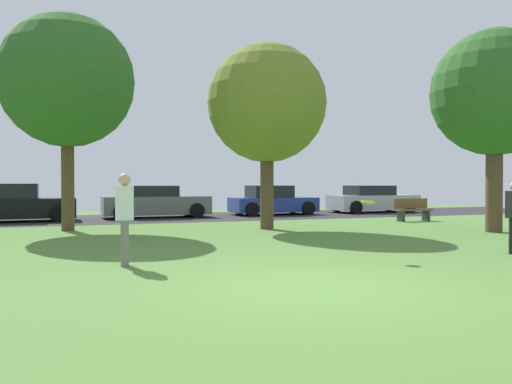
{
  "coord_description": "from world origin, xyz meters",
  "views": [
    {
      "loc": [
        -3.51,
        -6.87,
        1.53
      ],
      "look_at": [
        0.0,
        2.47,
        1.35
      ],
      "focal_mm": 36.88,
      "sensor_mm": 36.0,
      "label": 1
    }
  ],
  "objects_px": {
    "maple_tree_far": "(495,94)",
    "frisbee_disc": "(368,202)",
    "park_bench": "(413,209)",
    "maple_tree_near": "(267,104)",
    "oak_tree_right": "(67,81)",
    "person_catcher": "(125,215)",
    "parked_car_black": "(14,204)",
    "parked_car_silver": "(372,200)",
    "parked_car_grey": "(155,203)",
    "parked_car_blue": "(272,201)"
  },
  "relations": [
    {
      "from": "maple_tree_far",
      "to": "frisbee_disc",
      "type": "bearing_deg",
      "value": -152.48
    },
    {
      "from": "maple_tree_far",
      "to": "park_bench",
      "type": "height_order",
      "value": "maple_tree_far"
    },
    {
      "from": "maple_tree_near",
      "to": "oak_tree_right",
      "type": "bearing_deg",
      "value": 165.01
    },
    {
      "from": "oak_tree_right",
      "to": "person_catcher",
      "type": "bearing_deg",
      "value": -83.76
    },
    {
      "from": "maple_tree_near",
      "to": "park_bench",
      "type": "relative_size",
      "value": 3.82
    },
    {
      "from": "parked_car_black",
      "to": "parked_car_silver",
      "type": "xyz_separation_m",
      "value": [
        16.81,
        0.68,
        -0.04
      ]
    },
    {
      "from": "frisbee_disc",
      "to": "oak_tree_right",
      "type": "bearing_deg",
      "value": 122.58
    },
    {
      "from": "parked_car_black",
      "to": "parked_car_grey",
      "type": "distance_m",
      "value": 5.63
    },
    {
      "from": "maple_tree_far",
      "to": "oak_tree_right",
      "type": "relative_size",
      "value": 0.91
    },
    {
      "from": "parked_car_black",
      "to": "parked_car_grey",
      "type": "xyz_separation_m",
      "value": [
        5.61,
        0.5,
        -0.03
      ]
    },
    {
      "from": "maple_tree_near",
      "to": "frisbee_disc",
      "type": "xyz_separation_m",
      "value": [
        -0.62,
        -7.02,
        -2.99
      ]
    },
    {
      "from": "oak_tree_right",
      "to": "person_catcher",
      "type": "relative_size",
      "value": 4.04
    },
    {
      "from": "oak_tree_right",
      "to": "parked_car_silver",
      "type": "xyz_separation_m",
      "value": [
        14.88,
        5.51,
        -4.11
      ]
    },
    {
      "from": "parked_car_grey",
      "to": "person_catcher",
      "type": "bearing_deg",
      "value": -102.06
    },
    {
      "from": "maple_tree_far",
      "to": "parked_car_grey",
      "type": "bearing_deg",
      "value": 129.7
    },
    {
      "from": "maple_tree_far",
      "to": "park_bench",
      "type": "distance_m",
      "value": 6.12
    },
    {
      "from": "maple_tree_far",
      "to": "park_bench",
      "type": "bearing_deg",
      "value": 83.18
    },
    {
      "from": "person_catcher",
      "to": "parked_car_blue",
      "type": "distance_m",
      "value": 15.77
    },
    {
      "from": "maple_tree_near",
      "to": "maple_tree_far",
      "type": "relative_size",
      "value": 0.98
    },
    {
      "from": "maple_tree_near",
      "to": "parked_car_silver",
      "type": "bearing_deg",
      "value": 39.4
    },
    {
      "from": "person_catcher",
      "to": "parked_car_black",
      "type": "xyz_separation_m",
      "value": [
        -2.79,
        12.7,
        -0.26
      ]
    },
    {
      "from": "maple_tree_near",
      "to": "maple_tree_far",
      "type": "xyz_separation_m",
      "value": [
        6.19,
        -3.47,
        0.15
      ]
    },
    {
      "from": "parked_car_blue",
      "to": "park_bench",
      "type": "xyz_separation_m",
      "value": [
        3.64,
        -5.84,
        -0.17
      ]
    },
    {
      "from": "oak_tree_right",
      "to": "parked_car_grey",
      "type": "bearing_deg",
      "value": 55.35
    },
    {
      "from": "parked_car_grey",
      "to": "parked_car_silver",
      "type": "xyz_separation_m",
      "value": [
        11.2,
        0.18,
        -0.01
      ]
    },
    {
      "from": "parked_car_grey",
      "to": "parked_car_blue",
      "type": "height_order",
      "value": "parked_car_grey"
    },
    {
      "from": "frisbee_disc",
      "to": "parked_car_silver",
      "type": "height_order",
      "value": "parked_car_silver"
    },
    {
      "from": "frisbee_disc",
      "to": "parked_car_grey",
      "type": "height_order",
      "value": "parked_car_grey"
    },
    {
      "from": "parked_car_black",
      "to": "parked_car_silver",
      "type": "height_order",
      "value": "parked_car_black"
    },
    {
      "from": "parked_car_silver",
      "to": "park_bench",
      "type": "height_order",
      "value": "parked_car_silver"
    },
    {
      "from": "oak_tree_right",
      "to": "frisbee_disc",
      "type": "xyz_separation_m",
      "value": [
        5.54,
        -8.67,
        -3.6
      ]
    },
    {
      "from": "parked_car_black",
      "to": "parked_car_grey",
      "type": "bearing_deg",
      "value": 5.07
    },
    {
      "from": "maple_tree_near",
      "to": "parked_car_grey",
      "type": "height_order",
      "value": "maple_tree_near"
    },
    {
      "from": "maple_tree_far",
      "to": "parked_car_black",
      "type": "xyz_separation_m",
      "value": [
        -14.28,
        9.95,
        -3.6
      ]
    },
    {
      "from": "frisbee_disc",
      "to": "maple_tree_near",
      "type": "bearing_deg",
      "value": 84.91
    },
    {
      "from": "person_catcher",
      "to": "parked_car_blue",
      "type": "bearing_deg",
      "value": 67.37
    },
    {
      "from": "maple_tree_far",
      "to": "parked_car_blue",
      "type": "xyz_separation_m",
      "value": [
        -3.08,
        10.58,
        -3.65
      ]
    },
    {
      "from": "oak_tree_right",
      "to": "parked_car_blue",
      "type": "bearing_deg",
      "value": 30.49
    },
    {
      "from": "maple_tree_far",
      "to": "parked_car_blue",
      "type": "height_order",
      "value": "maple_tree_far"
    },
    {
      "from": "maple_tree_near",
      "to": "parked_car_blue",
      "type": "height_order",
      "value": "maple_tree_near"
    },
    {
      "from": "maple_tree_near",
      "to": "frisbee_disc",
      "type": "height_order",
      "value": "maple_tree_near"
    },
    {
      "from": "person_catcher",
      "to": "frisbee_disc",
      "type": "relative_size",
      "value": 4.52
    },
    {
      "from": "oak_tree_right",
      "to": "parked_car_blue",
      "type": "relative_size",
      "value": 1.7
    },
    {
      "from": "maple_tree_near",
      "to": "oak_tree_right",
      "type": "height_order",
      "value": "oak_tree_right"
    },
    {
      "from": "frisbee_disc",
      "to": "parked_car_grey",
      "type": "xyz_separation_m",
      "value": [
        -1.86,
        13.99,
        -0.49
      ]
    },
    {
      "from": "oak_tree_right",
      "to": "maple_tree_far",
      "type": "bearing_deg",
      "value": -22.51
    },
    {
      "from": "parked_car_grey",
      "to": "parked_car_blue",
      "type": "bearing_deg",
      "value": 1.4
    },
    {
      "from": "person_catcher",
      "to": "parked_car_grey",
      "type": "distance_m",
      "value": 13.5
    },
    {
      "from": "person_catcher",
      "to": "parked_car_grey",
      "type": "xyz_separation_m",
      "value": [
        2.82,
        13.2,
        -0.29
      ]
    },
    {
      "from": "maple_tree_far",
      "to": "parked_car_silver",
      "type": "relative_size",
      "value": 1.38
    }
  ]
}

